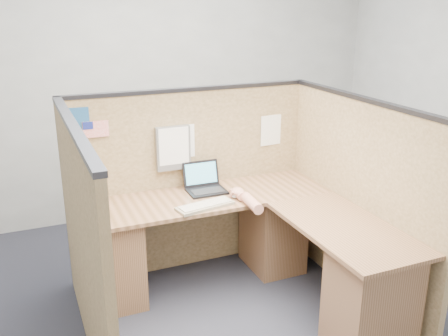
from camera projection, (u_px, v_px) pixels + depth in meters
name	position (u px, v px, depth m)	size (l,w,h in m)	color
floor	(241.00, 325.00, 3.51)	(5.00, 5.00, 0.00)	#1E202B
wall_back	(149.00, 82.00, 5.03)	(5.00, 5.00, 0.00)	#989A9C
cubicle_partitions	(218.00, 203.00, 3.64)	(2.06, 1.83, 1.53)	brown
l_desk	(248.00, 253.00, 3.70)	(1.95, 1.75, 0.73)	brown
laptop	(204.00, 184.00, 3.99)	(0.30, 0.29, 0.22)	black
keyboard	(205.00, 206.00, 3.66)	(0.46, 0.23, 0.03)	gray
mouse	(237.00, 195.00, 3.83)	(0.12, 0.07, 0.05)	silver
hand_forearm	(247.00, 199.00, 3.70)	(0.12, 0.42, 0.09)	tan
blue_poster	(78.00, 123.00, 3.61)	(0.17, 0.00, 0.23)	navy
american_flag	(93.00, 131.00, 3.66)	(0.19, 0.01, 0.33)	olive
file_holder	(173.00, 148.00, 3.93)	(0.28, 0.05, 0.35)	slate
paper_left	(185.00, 141.00, 3.99)	(0.21, 0.00, 0.27)	white
paper_right	(271.00, 130.00, 4.27)	(0.20, 0.00, 0.26)	white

